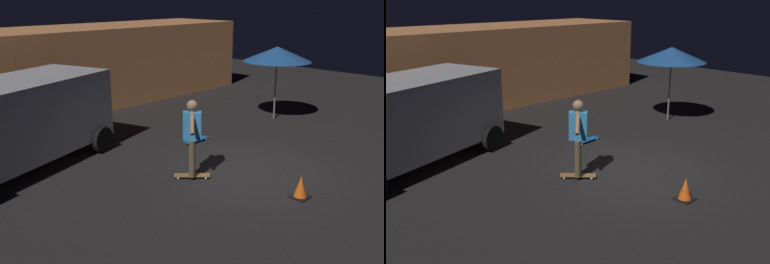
% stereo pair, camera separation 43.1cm
% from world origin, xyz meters
% --- Properties ---
extents(ground_plane, '(28.00, 28.00, 0.00)m').
position_xyz_m(ground_plane, '(0.00, 0.00, 0.00)').
color(ground_plane, black).
extents(low_building, '(13.86, 3.31, 2.74)m').
position_xyz_m(low_building, '(0.64, 8.20, 1.37)').
color(low_building, '#C67A47').
rests_on(low_building, ground_plane).
extents(parked_van, '(4.95, 3.31, 2.03)m').
position_xyz_m(parked_van, '(-3.53, 3.82, 1.16)').
color(parked_van, '#B2B2B7').
rests_on(parked_van, ground_plane).
extents(patio_umbrella, '(2.10, 2.10, 2.30)m').
position_xyz_m(patio_umbrella, '(4.09, 1.99, 2.07)').
color(patio_umbrella, slate).
rests_on(patio_umbrella, ground_plane).
extents(skateboard_ridden, '(0.69, 0.70, 0.07)m').
position_xyz_m(skateboard_ridden, '(-1.16, 0.60, 0.06)').
color(skateboard_ridden, olive).
rests_on(skateboard_ridden, ground_plane).
extents(skateboard_spare, '(0.79, 0.25, 0.07)m').
position_xyz_m(skateboard_spare, '(0.68, 2.19, 0.06)').
color(skateboard_spare, '#1959B2').
rests_on(skateboard_spare, ground_plane).
extents(skater, '(0.76, 0.75, 1.67)m').
position_xyz_m(skater, '(-1.16, 0.60, 1.04)').
color(skater, brown).
rests_on(skater, skateboard_ridden).
extents(traffic_cone, '(0.34, 0.34, 0.46)m').
position_xyz_m(traffic_cone, '(-0.38, -1.61, 0.21)').
color(traffic_cone, black).
rests_on(traffic_cone, ground_plane).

